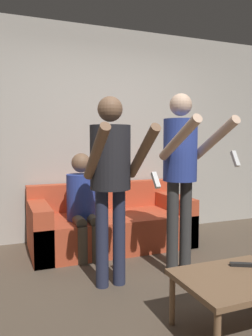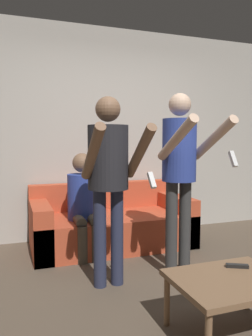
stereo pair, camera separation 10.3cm
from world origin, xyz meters
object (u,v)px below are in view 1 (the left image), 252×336
(person_standing_right, at_px, (181,164))
(remote_on_table, at_px, (241,265))
(person_standing_left, at_px, (111,169))
(person_seated, at_px, (83,200))
(couch, at_px, (110,225))
(coffee_table, at_px, (236,283))

(person_standing_right, relative_size, remote_on_table, 11.18)
(person_standing_left, relative_size, remote_on_table, 10.80)
(person_standing_left, distance_m, remote_on_table, 1.23)
(person_standing_left, bearing_deg, person_seated, 92.62)
(person_standing_right, xyz_separation_m, remote_on_table, (0.00, -0.82, -0.65))
(couch, height_order, coffee_table, couch)
(person_standing_left, height_order, person_seated, person_standing_left)
(person_standing_left, distance_m, coffee_table, 1.28)
(person_standing_left, bearing_deg, remote_on_table, -50.72)
(coffee_table, bearing_deg, remote_on_table, 41.69)
(couch, distance_m, person_standing_right, 1.37)
(person_standing_right, xyz_separation_m, person_seated, (-0.71, 0.86, -0.44))
(person_standing_right, bearing_deg, remote_on_table, -89.98)
(person_standing_left, xyz_separation_m, person_standing_right, (0.67, -0.01, 0.03))
(couch, bearing_deg, person_standing_left, -107.56)
(person_standing_left, relative_size, coffee_table, 2.20)
(couch, xyz_separation_m, coffee_table, (0.19, -2.02, 0.09))
(person_standing_left, bearing_deg, couch, 72.44)
(person_standing_left, distance_m, person_standing_right, 0.67)
(person_standing_left, distance_m, person_seated, 0.95)
(person_standing_right, xyz_separation_m, coffee_table, (-0.15, -0.95, -0.70))
(person_standing_left, height_order, person_standing_right, person_standing_right)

